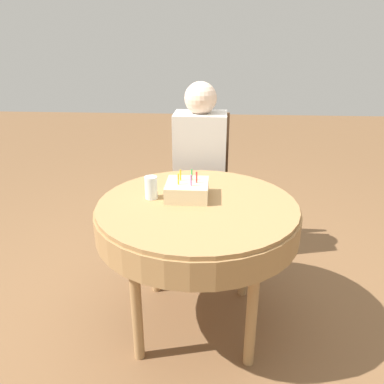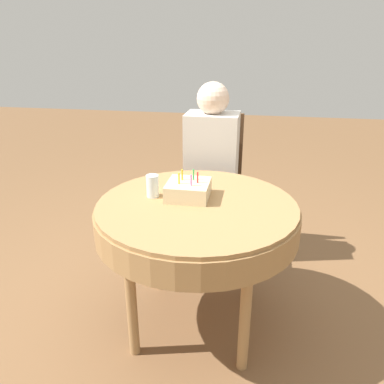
{
  "view_description": "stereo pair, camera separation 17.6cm",
  "coord_description": "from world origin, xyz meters",
  "px_view_note": "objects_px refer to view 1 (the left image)",
  "views": [
    {
      "loc": [
        0.09,
        -1.61,
        1.43
      ],
      "look_at": [
        -0.03,
        0.02,
        0.75
      ],
      "focal_mm": 35.0,
      "sensor_mm": 36.0,
      "label": 1
    },
    {
      "loc": [
        0.26,
        -1.59,
        1.43
      ],
      "look_at": [
        -0.03,
        0.02,
        0.75
      ],
      "focal_mm": 35.0,
      "sensor_mm": 36.0,
      "label": 2
    }
  ],
  "objects_px": {
    "person": "(200,158)",
    "chair": "(201,182)",
    "birthday_cake": "(187,190)",
    "drinking_glass": "(151,188)"
  },
  "relations": [
    {
      "from": "chair",
      "to": "drinking_glass",
      "type": "height_order",
      "value": "chair"
    },
    {
      "from": "chair",
      "to": "drinking_glass",
      "type": "bearing_deg",
      "value": -104.07
    },
    {
      "from": "drinking_glass",
      "to": "person",
      "type": "bearing_deg",
      "value": 72.96
    },
    {
      "from": "birthday_cake",
      "to": "person",
      "type": "bearing_deg",
      "value": 87.29
    },
    {
      "from": "person",
      "to": "birthday_cake",
      "type": "xyz_separation_m",
      "value": [
        -0.03,
        -0.64,
        0.04
      ]
    },
    {
      "from": "person",
      "to": "birthday_cake",
      "type": "height_order",
      "value": "person"
    },
    {
      "from": "person",
      "to": "drinking_glass",
      "type": "height_order",
      "value": "person"
    },
    {
      "from": "birthday_cake",
      "to": "drinking_glass",
      "type": "height_order",
      "value": "birthday_cake"
    },
    {
      "from": "person",
      "to": "chair",
      "type": "bearing_deg",
      "value": 90.0
    },
    {
      "from": "chair",
      "to": "birthday_cake",
      "type": "bearing_deg",
      "value": -91.51
    }
  ]
}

